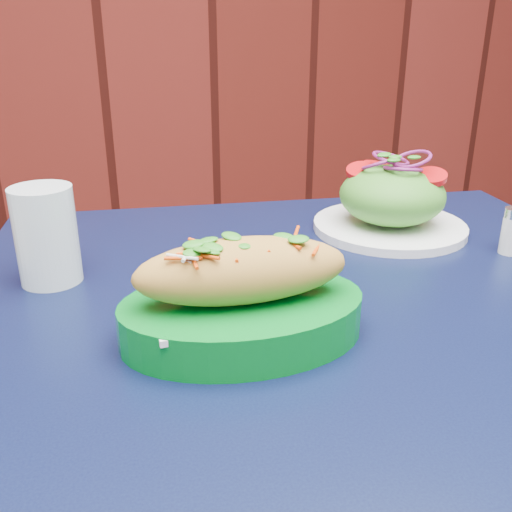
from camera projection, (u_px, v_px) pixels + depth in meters
name	position (u px, v px, depth m)	size (l,w,h in m)	color
cafe_table	(330.00, 382.00, 0.63)	(0.91, 0.91, 0.75)	black
banh_mi_basket	(242.00, 298.00, 0.53)	(0.24, 0.17, 0.11)	#016F1D
salad_plate	(391.00, 201.00, 0.81)	(0.22, 0.22, 0.11)	white
water_glass	(46.00, 235.00, 0.64)	(0.07, 0.07, 0.11)	silver
salt_shaker	(512.00, 231.00, 0.73)	(0.03, 0.03, 0.06)	white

